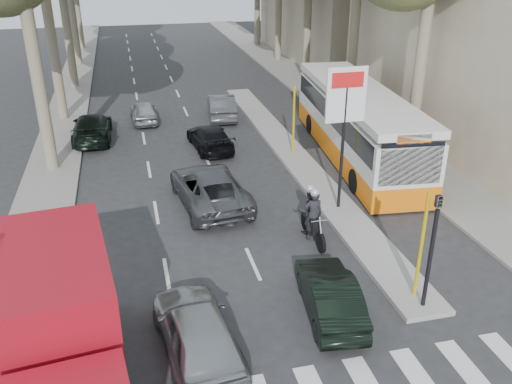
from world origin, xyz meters
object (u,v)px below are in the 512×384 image
city_bus (357,122)px  motorcycle (311,214)px  silver_hatchback (197,332)px  red_truck (60,328)px  dark_hatchback (330,294)px

city_bus → motorcycle: (-4.70, -7.06, -0.86)m
silver_hatchback → red_truck: (-3.08, -0.42, 1.04)m
dark_hatchback → motorcycle: (0.91, 4.25, 0.28)m
silver_hatchback → motorcycle: size_ratio=1.86×
red_truck → motorcycle: red_truck is taller
dark_hatchback → city_bus: city_bus is taller
dark_hatchback → red_truck: bearing=17.7°
dark_hatchback → motorcycle: motorcycle is taller
silver_hatchback → dark_hatchback: size_ratio=1.15×
dark_hatchback → motorcycle: size_ratio=1.61×
silver_hatchback → motorcycle: 6.99m
city_bus → silver_hatchback: bearing=-122.4°
red_truck → motorcycle: (7.82, 5.54, -0.88)m
silver_hatchback → city_bus: (9.45, 12.19, 1.02)m
dark_hatchback → city_bus: (5.61, 11.31, 1.14)m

